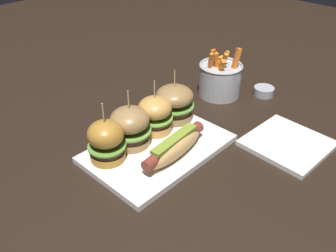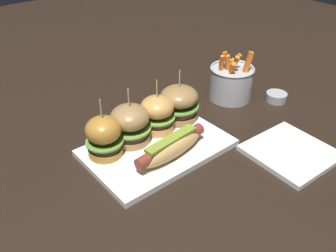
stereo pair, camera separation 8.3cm
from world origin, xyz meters
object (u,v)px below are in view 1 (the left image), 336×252
(platter_main, at_px, (158,148))
(slider_far_right, at_px, (174,102))
(fries_bucket, at_px, (220,79))
(sauce_ramekin, at_px, (264,91))
(hot_dog, at_px, (173,147))
(side_plate, at_px, (287,144))
(slider_center_right, at_px, (155,114))
(slider_far_left, at_px, (106,140))
(slider_center_left, at_px, (130,126))

(platter_main, relative_size, slider_far_right, 2.41)
(fries_bucket, relative_size, sauce_ramekin, 2.50)
(hot_dog, xyz_separation_m, side_plate, (0.23, -0.16, -0.03))
(platter_main, distance_m, slider_center_right, 0.09)
(slider_far_left, height_order, slider_center_right, slider_far_left)
(slider_center_right, bearing_deg, platter_main, -129.11)
(slider_far_right, relative_size, sauce_ramekin, 2.29)
(platter_main, xyz_separation_m, slider_far_right, (0.12, 0.06, 0.05))
(side_plate, bearing_deg, hot_dog, 145.38)
(platter_main, xyz_separation_m, sauce_ramekin, (0.41, -0.03, 0.01))
(slider_far_left, xyz_separation_m, slider_far_right, (0.23, 0.01, -0.00))
(fries_bucket, relative_size, side_plate, 0.84)
(slider_far_left, distance_m, slider_center_right, 0.15)
(slider_center_left, xyz_separation_m, slider_center_right, (0.08, -0.00, -0.00))
(hot_dog, bearing_deg, slider_far_right, 41.87)
(slider_far_left, distance_m, sauce_ramekin, 0.53)
(hot_dog, xyz_separation_m, slider_center_right, (0.05, 0.10, 0.02))
(platter_main, xyz_separation_m, side_plate, (0.23, -0.21, -0.00))
(platter_main, bearing_deg, side_plate, -42.71)
(slider_far_left, bearing_deg, slider_center_left, 4.77)
(slider_center_left, bearing_deg, hot_dog, -73.22)
(side_plate, bearing_deg, slider_center_left, 134.75)
(fries_bucket, bearing_deg, slider_center_right, -177.20)
(slider_center_left, height_order, side_plate, slider_center_left)
(slider_far_left, height_order, slider_center_left, slider_far_left)
(slider_center_right, bearing_deg, sauce_ramekin, -13.05)
(platter_main, distance_m, slider_far_left, 0.13)
(hot_dog, distance_m, slider_far_left, 0.15)
(hot_dog, distance_m, slider_center_left, 0.11)
(fries_bucket, bearing_deg, slider_far_right, -177.58)
(slider_center_right, bearing_deg, side_plate, -54.88)
(hot_dog, relative_size, side_plate, 1.11)
(slider_center_left, height_order, slider_far_right, slider_center_left)
(hot_dog, xyz_separation_m, sauce_ramekin, (0.41, 0.02, -0.03))
(slider_far_left, distance_m, side_plate, 0.43)
(slider_center_right, height_order, fries_bucket, slider_center_right)
(hot_dog, xyz_separation_m, slider_center_left, (-0.03, 0.10, 0.02))
(slider_far_right, height_order, sauce_ramekin, slider_far_right)
(slider_center_left, height_order, sauce_ramekin, slider_center_left)
(slider_center_left, bearing_deg, slider_center_right, -1.77)
(slider_far_right, bearing_deg, side_plate, -67.63)
(slider_center_left, height_order, slider_center_right, slider_center_left)
(slider_center_right, height_order, side_plate, slider_center_right)
(hot_dog, distance_m, fries_bucket, 0.35)
(slider_far_left, height_order, slider_far_right, slider_far_left)
(sauce_ramekin, bearing_deg, slider_far_right, 162.93)
(slider_far_left, relative_size, sauce_ramekin, 2.37)
(slider_center_right, bearing_deg, hot_dog, -114.09)
(slider_center_left, relative_size, side_plate, 0.79)
(slider_far_left, xyz_separation_m, fries_bucket, (0.43, 0.02, -0.01))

